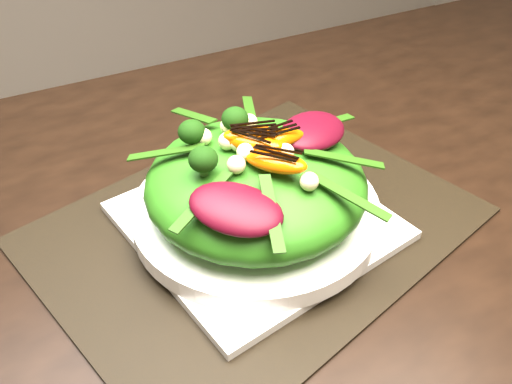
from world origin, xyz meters
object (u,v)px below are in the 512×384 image
plate_base (256,220)px  salad_bowl (256,210)px  dining_table (447,185)px  placemat (256,225)px  lettuce_mound (256,183)px  orange_segment (238,143)px

plate_base → salad_bowl: bearing=0.0°
dining_table → placemat: size_ratio=3.67×
dining_table → plate_base: dining_table is taller
dining_table → salad_bowl: dining_table is taller
plate_base → lettuce_mound: 0.05m
plate_base → orange_segment: orange_segment is taller
placemat → orange_segment: bearing=140.9°
dining_table → lettuce_mound: size_ratio=7.07×
placemat → salad_bowl: bearing=0.0°
lettuce_mound → salad_bowl: bearing=0.0°
placemat → orange_segment: (-0.01, 0.01, 0.10)m
plate_base → orange_segment: (-0.01, 0.01, 0.10)m
plate_base → salad_bowl: (0.00, 0.00, 0.01)m
dining_table → orange_segment: 0.30m
placemat → plate_base: 0.01m
dining_table → plate_base: 0.26m
placemat → orange_segment: 0.10m
plate_base → lettuce_mound: lettuce_mound is taller
placemat → orange_segment: orange_segment is taller
dining_table → placemat: 0.26m
plate_base → lettuce_mound: bearing=0.0°
salad_bowl → lettuce_mound: 0.04m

